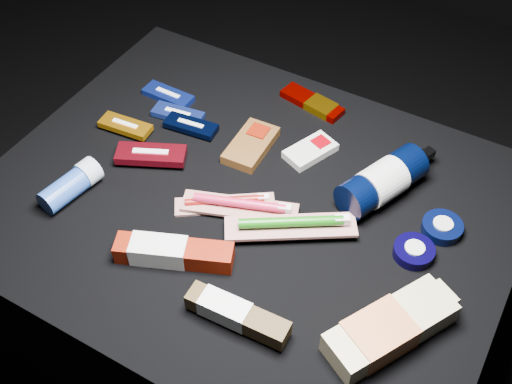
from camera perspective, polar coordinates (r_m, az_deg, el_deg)
The scene contains 20 objects.
ground at distance 1.54m, azimuth -0.68°, elevation -10.60°, with size 3.00×3.00×0.00m, color black.
cloth_table at distance 1.37m, azimuth -0.75°, elevation -6.22°, with size 0.98×0.78×0.40m, color black.
luna_bar_0 at distance 1.45m, azimuth -7.81°, elevation 8.52°, with size 0.12×0.05×0.02m.
luna_bar_1 at distance 1.39m, azimuth -6.95°, elevation 6.88°, with size 0.12×0.06×0.01m.
luna_bar_2 at distance 1.36m, azimuth -5.81°, elevation 5.89°, with size 0.12×0.05×0.01m.
luna_bar_3 at distance 1.37m, azimuth -11.53°, elevation 5.79°, with size 0.11×0.05×0.01m.
luna_bar_4 at distance 1.29m, azimuth -9.32°, elevation 3.31°, with size 0.15×0.11×0.02m.
clif_bar_0 at distance 1.31m, azimuth -0.35°, elevation 4.34°, with size 0.08×0.13×0.02m.
clif_bar_1 at distance 1.30m, azimuth 4.99°, elevation 3.75°, with size 0.09×0.12×0.02m.
power_bar at distance 1.41m, azimuth 5.27°, elevation 7.80°, with size 0.15×0.07×0.02m.
lotion_bottle at distance 1.22m, azimuth 11.17°, elevation 0.95°, with size 0.13×0.23×0.08m.
cream_tin_upper at distance 1.21m, azimuth 16.21°, elevation -3.04°, with size 0.07×0.07×0.02m.
cream_tin_lower at distance 1.16m, azimuth 13.85°, elevation -5.14°, with size 0.07×0.07×0.02m.
bodywash_bottle at distance 1.05m, azimuth 11.67°, elevation -11.86°, with size 0.17×0.23×0.05m.
deodorant_stick at distance 1.26m, azimuth -16.08°, elevation 0.59°, with size 0.07×0.13×0.05m.
toothbrush_pack_0 at distance 1.20m, azimuth -2.66°, elevation -0.95°, with size 0.18×0.14×0.02m.
toothbrush_pack_1 at distance 1.19m, azimuth -1.32°, elevation -1.22°, with size 0.22×0.12×0.02m.
toothbrush_pack_2 at distance 1.15m, azimuth 3.28°, elevation -2.90°, with size 0.23×0.17×0.03m.
toothpaste_carton_red at distance 1.13m, azimuth -7.76°, elevation -5.31°, with size 0.21×0.12×0.04m.
toothpaste_carton_green at distance 1.04m, azimuth -2.05°, elevation -10.68°, with size 0.18×0.05×0.03m.
Camera 1 is at (0.42, -0.69, 1.31)m, focal length 45.00 mm.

